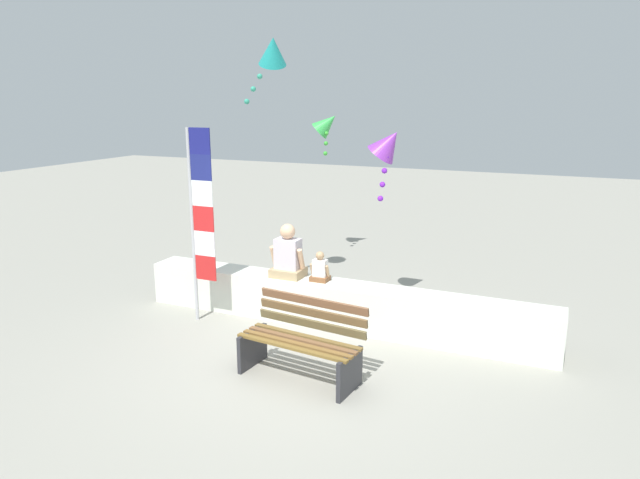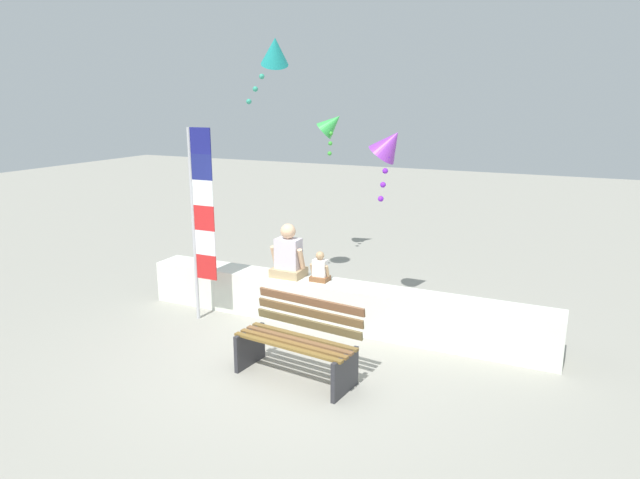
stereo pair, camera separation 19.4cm
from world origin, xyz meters
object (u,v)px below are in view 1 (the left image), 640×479
at_px(flag_banner, 199,214).
at_px(kite_purple, 388,144).
at_px(park_bench, 302,343).
at_px(kite_green, 327,124).
at_px(person_adult, 288,256).
at_px(person_child, 320,269).
at_px(kite_teal, 272,52).

distance_m(flag_banner, kite_purple, 2.82).
bearing_deg(park_bench, kite_green, 109.73).
bearing_deg(person_adult, park_bench, -58.49).
relative_size(person_adult, kite_purple, 0.74).
relative_size(flag_banner, kite_green, 3.15).
xyz_separation_m(person_child, flag_banner, (-1.56, -0.61, 0.77)).
height_order(flag_banner, kite_purple, kite_purple).
bearing_deg(flag_banner, person_child, 21.39).
bearing_deg(park_bench, person_child, 106.38).
bearing_deg(park_bench, kite_teal, 123.80).
bearing_deg(kite_purple, kite_green, 129.11).
bearing_deg(kite_purple, flag_banner, -147.32).
relative_size(person_child, flag_banner, 0.16).
height_order(park_bench, kite_green, kite_green).
relative_size(park_bench, kite_teal, 1.43).
xyz_separation_m(park_bench, flag_banner, (-2.02, 0.96, 1.16)).
distance_m(kite_green, kite_purple, 3.10).
bearing_deg(flag_banner, kite_purple, 32.68).
xyz_separation_m(park_bench, kite_teal, (-1.55, 2.31, 3.37)).
relative_size(flag_banner, kite_purple, 2.61).
distance_m(park_bench, kite_green, 5.56).
bearing_deg(kite_purple, park_bench, -95.49).
relative_size(park_bench, kite_green, 1.69).
bearing_deg(kite_purple, kite_teal, -177.38).
relative_size(flag_banner, kite_teal, 2.65).
height_order(person_adult, kite_teal, kite_teal).
bearing_deg(person_child, person_adult, -179.95).
xyz_separation_m(person_adult, kite_purple, (1.19, 0.83, 1.56)).
bearing_deg(person_child, kite_teal, 145.47).
bearing_deg(park_bench, kite_purple, 84.51).
xyz_separation_m(kite_teal, kite_purple, (1.78, 0.08, -1.29)).
height_order(person_adult, kite_purple, kite_purple).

